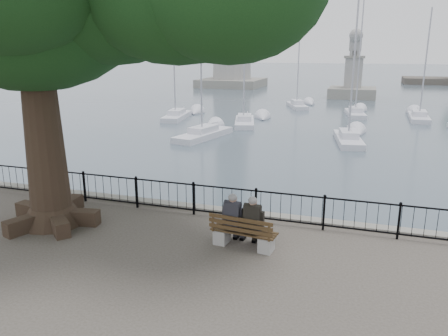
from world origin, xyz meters
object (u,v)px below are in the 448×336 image
at_px(person_left, 235,221).
at_px(lion_monument, 353,81).
at_px(person_right, 254,224).
at_px(bench, 243,236).
at_px(lighthouse, 232,5).

distance_m(person_left, lion_monument, 49.14).
xyz_separation_m(person_left, person_right, (0.55, -0.06, 0.00)).
bearing_deg(person_right, bench, -165.18).
xyz_separation_m(bench, person_left, (-0.28, 0.13, 0.35)).
distance_m(bench, lighthouse, 65.28).
bearing_deg(lighthouse, lion_monument, -31.10).
relative_size(person_right, lighthouse, 0.05).
xyz_separation_m(person_right, lighthouse, (-19.39, 61.25, 11.29)).
height_order(person_right, lighthouse, lighthouse).
bearing_deg(lion_monument, lighthouse, 148.90).
bearing_deg(lighthouse, person_left, -72.88).
xyz_separation_m(person_right, lion_monument, (0.61, 49.19, 0.49)).
distance_m(person_right, lion_monument, 49.19).
bearing_deg(person_left, person_right, -6.24).
bearing_deg(person_right, person_left, 173.76).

